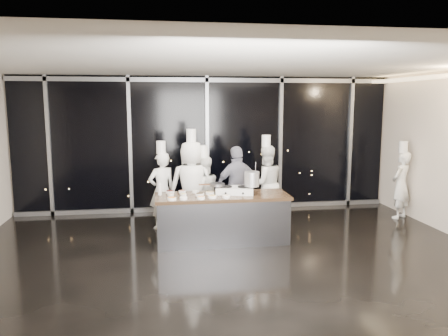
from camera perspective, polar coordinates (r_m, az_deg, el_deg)
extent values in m
plane|color=black|center=(7.47, 0.79, -11.74)|extent=(9.00, 9.00, 0.00)
cube|color=beige|center=(10.51, -2.28, 3.20)|extent=(9.00, 0.02, 3.20)
cube|color=beige|center=(3.73, 9.65, -7.13)|extent=(9.00, 0.02, 3.20)
cube|color=beige|center=(7.02, 0.85, 13.54)|extent=(9.00, 7.00, 0.02)
cube|color=black|center=(10.45, -2.24, 3.17)|extent=(8.90, 0.04, 3.18)
cube|color=gray|center=(10.37, -2.26, 11.42)|extent=(8.90, 0.08, 0.10)
cube|color=gray|center=(10.67, -2.16, -5.18)|extent=(8.90, 0.08, 0.10)
cube|color=gray|center=(10.63, -21.90, 2.64)|extent=(0.08, 0.08, 3.20)
cube|color=gray|center=(10.36, -12.17, 2.93)|extent=(0.08, 0.08, 3.20)
cube|color=gray|center=(10.40, -2.21, 3.14)|extent=(0.08, 0.08, 3.20)
cube|color=gray|center=(10.75, 7.38, 3.25)|extent=(0.08, 0.08, 3.20)
cube|color=gray|center=(11.38, 16.15, 3.28)|extent=(0.08, 0.08, 3.20)
cube|color=#3B3C41|center=(8.18, -0.23, -6.81)|extent=(2.40, 0.80, 0.84)
cube|color=#402C1B|center=(8.07, -0.23, -3.73)|extent=(2.46, 0.86, 0.06)
cube|color=silver|center=(8.17, 1.42, -2.93)|extent=(0.76, 0.56, 0.12)
cylinder|color=black|center=(8.17, 0.24, -2.43)|extent=(0.28, 0.28, 0.02)
cylinder|color=black|center=(8.16, 2.61, -2.46)|extent=(0.28, 0.28, 0.02)
cylinder|color=black|center=(7.97, 0.22, -3.31)|extent=(0.04, 0.03, 0.04)
cylinder|color=black|center=(7.95, 2.50, -3.34)|extent=(0.04, 0.03, 0.04)
cylinder|color=slate|center=(8.18, -0.91, -2.18)|extent=(0.33, 0.33, 0.05)
cube|color=#4C2B14|center=(8.21, -2.60, -2.09)|extent=(0.21, 0.07, 0.02)
cylinder|color=#AEADB0|center=(8.13, 3.66, -1.44)|extent=(0.33, 0.33, 0.28)
cylinder|color=white|center=(7.70, -6.84, -4.00)|extent=(0.16, 0.16, 0.04)
cylinder|color=orange|center=(7.70, -6.84, -3.88)|extent=(0.13, 0.13, 0.01)
cylinder|color=white|center=(8.02, -6.99, -3.50)|extent=(0.12, 0.12, 0.04)
cylinder|color=#C7AA8C|center=(8.02, -6.99, -3.38)|extent=(0.10, 0.10, 0.01)
cylinder|color=white|center=(8.27, -7.08, -3.13)|extent=(0.16, 0.16, 0.04)
cylinder|color=#34120F|center=(8.26, -7.08, -3.02)|extent=(0.13, 0.13, 0.01)
cylinder|color=white|center=(7.72, -5.31, -3.95)|extent=(0.14, 0.14, 0.04)
cylinder|color=white|center=(7.71, -5.31, -3.83)|extent=(0.11, 0.11, 0.01)
cylinder|color=white|center=(7.98, -5.33, -3.53)|extent=(0.11, 0.11, 0.04)
cylinder|color=#D0C668|center=(7.98, -5.34, -3.41)|extent=(0.09, 0.09, 0.01)
cylinder|color=white|center=(8.26, -5.48, -3.12)|extent=(0.13, 0.13, 0.04)
cylinder|color=brown|center=(8.25, -5.48, -3.00)|extent=(0.11, 0.11, 0.01)
cylinder|color=white|center=(7.73, -3.05, -3.90)|extent=(0.14, 0.14, 0.04)
cylinder|color=#F0A463|center=(7.73, -3.05, -3.78)|extent=(0.12, 0.12, 0.01)
cylinder|color=white|center=(8.00, -3.21, -3.48)|extent=(0.16, 0.16, 0.04)
cylinder|color=black|center=(7.99, -3.21, -3.36)|extent=(0.13, 0.13, 0.01)
cylinder|color=white|center=(8.26, -3.73, -3.10)|extent=(0.13, 0.13, 0.04)
cylinder|color=beige|center=(8.25, -3.73, -2.98)|extent=(0.11, 0.11, 0.01)
cylinder|color=white|center=(7.80, -1.53, -3.78)|extent=(0.15, 0.15, 0.04)
cylinder|color=#D5AC55|center=(7.80, -1.53, -3.66)|extent=(0.12, 0.12, 0.01)
cylinder|color=white|center=(8.11, -1.85, -3.30)|extent=(0.16, 0.16, 0.04)
cylinder|color=tan|center=(8.11, -1.85, -3.18)|extent=(0.13, 0.13, 0.01)
cylinder|color=white|center=(7.81, 0.30, -3.76)|extent=(0.14, 0.14, 0.04)
cylinder|color=beige|center=(7.81, 0.30, -3.64)|extent=(0.12, 0.12, 0.01)
cylinder|color=silver|center=(8.11, -8.38, -2.84)|extent=(0.07, 0.07, 0.19)
cone|color=silver|center=(8.09, -8.41, -1.94)|extent=(0.06, 0.06, 0.06)
imported|color=white|center=(9.05, -8.12, -2.94)|extent=(0.68, 0.58, 1.59)
cylinder|color=white|center=(8.92, -8.24, 2.70)|extent=(0.25, 0.25, 0.26)
imported|color=white|center=(8.86, -4.23, -2.32)|extent=(0.90, 0.59, 1.84)
cylinder|color=white|center=(8.72, -4.30, 4.26)|extent=(0.19, 0.19, 0.26)
imported|color=white|center=(9.05, -2.69, -3.17)|extent=(0.84, 0.73, 1.49)
cylinder|color=white|center=(8.91, -2.73, 2.16)|extent=(0.23, 0.23, 0.26)
imported|color=black|center=(9.02, 1.76, -2.52)|extent=(1.07, 0.65, 1.70)
imported|color=white|center=(9.53, 5.45, -2.06)|extent=(0.90, 0.75, 1.67)
cylinder|color=white|center=(9.40, 5.53, 3.54)|extent=(0.22, 0.22, 0.26)
imported|color=white|center=(10.53, 22.10, -2.07)|extent=(0.66, 0.61, 1.51)
cylinder|color=white|center=(10.42, 22.37, 2.56)|extent=(0.26, 0.26, 0.26)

